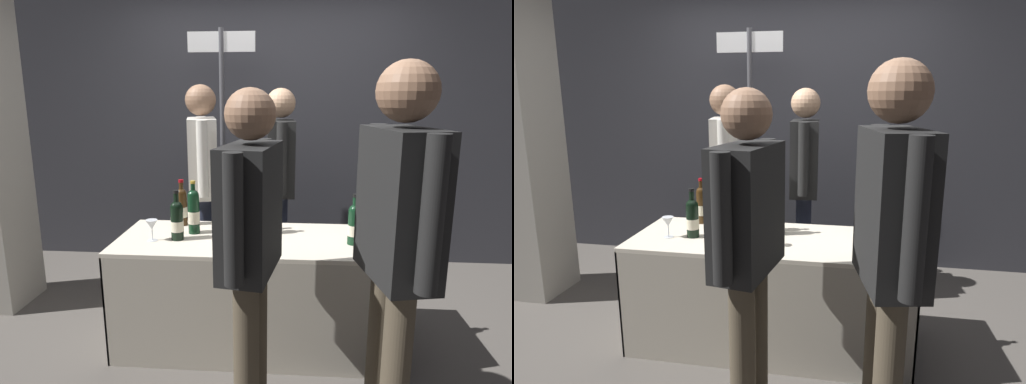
% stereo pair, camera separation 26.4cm
% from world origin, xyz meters
% --- Properties ---
extents(ground_plane, '(12.00, 12.00, 0.00)m').
position_xyz_m(ground_plane, '(0.00, 0.00, 0.00)').
color(ground_plane, '#514C47').
extents(back_partition, '(7.24, 0.12, 2.70)m').
position_xyz_m(back_partition, '(0.00, 1.59, 1.35)').
color(back_partition, '#2D2D33').
rests_on(back_partition, ground_plane).
extents(tasting_table, '(1.75, 0.70, 0.72)m').
position_xyz_m(tasting_table, '(0.00, 0.00, 0.50)').
color(tasting_table, beige).
rests_on(tasting_table, ground_plane).
extents(featured_wine_bottle, '(0.07, 0.07, 0.33)m').
position_xyz_m(featured_wine_bottle, '(0.70, 0.00, 0.86)').
color(featured_wine_bottle, black).
rests_on(featured_wine_bottle, tasting_table).
extents(display_bottle_0, '(0.08, 0.08, 0.31)m').
position_xyz_m(display_bottle_0, '(0.60, -0.06, 0.85)').
color(display_bottle_0, black).
rests_on(display_bottle_0, tasting_table).
extents(display_bottle_1, '(0.08, 0.08, 0.32)m').
position_xyz_m(display_bottle_1, '(-0.49, -0.06, 0.85)').
color(display_bottle_1, black).
rests_on(display_bottle_1, tasting_table).
extents(display_bottle_2, '(0.08, 0.08, 0.35)m').
position_xyz_m(display_bottle_2, '(-0.41, 0.08, 0.87)').
color(display_bottle_2, black).
rests_on(display_bottle_2, tasting_table).
extents(display_bottle_3, '(0.08, 0.08, 0.30)m').
position_xyz_m(display_bottle_3, '(0.04, 0.09, 0.85)').
color(display_bottle_3, black).
rests_on(display_bottle_3, tasting_table).
extents(display_bottle_4, '(0.08, 0.08, 0.32)m').
position_xyz_m(display_bottle_4, '(-0.06, 0.15, 0.85)').
color(display_bottle_4, black).
rests_on(display_bottle_4, tasting_table).
extents(display_bottle_5, '(0.07, 0.07, 0.32)m').
position_xyz_m(display_bottle_5, '(-0.53, 0.25, 0.86)').
color(display_bottle_5, '#38230F').
rests_on(display_bottle_5, tasting_table).
extents(wine_glass_near_vendor, '(0.07, 0.07, 0.13)m').
position_xyz_m(wine_glass_near_vendor, '(-0.64, -0.10, 0.82)').
color(wine_glass_near_vendor, silver).
rests_on(wine_glass_near_vendor, tasting_table).
extents(wine_glass_mid, '(0.06, 0.06, 0.13)m').
position_xyz_m(wine_glass_mid, '(0.01, -0.14, 0.81)').
color(wine_glass_mid, silver).
rests_on(wine_glass_mid, tasting_table).
extents(vendor_presenter, '(0.24, 0.59, 1.66)m').
position_xyz_m(vendor_presenter, '(0.13, 0.81, 1.00)').
color(vendor_presenter, '#2D3347').
rests_on(vendor_presenter, ground_plane).
extents(vendor_assistant, '(0.30, 0.59, 1.69)m').
position_xyz_m(vendor_assistant, '(-0.47, 0.65, 1.02)').
color(vendor_assistant, '#2D3347').
rests_on(vendor_assistant, ground_plane).
extents(taster_foreground_right, '(0.28, 0.60, 1.64)m').
position_xyz_m(taster_foreground_right, '(0.03, -0.74, 0.99)').
color(taster_foreground_right, '#4C4233').
rests_on(taster_foreground_right, ground_plane).
extents(taster_foreground_left, '(0.29, 0.58, 1.74)m').
position_xyz_m(taster_foreground_left, '(0.64, -0.87, 1.05)').
color(taster_foreground_left, '#4C4233').
rests_on(taster_foreground_left, ground_plane).
extents(booth_signpost, '(0.56, 0.04, 2.15)m').
position_xyz_m(booth_signpost, '(-0.37, 1.10, 1.32)').
color(booth_signpost, '#47474C').
rests_on(booth_signpost, ground_plane).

